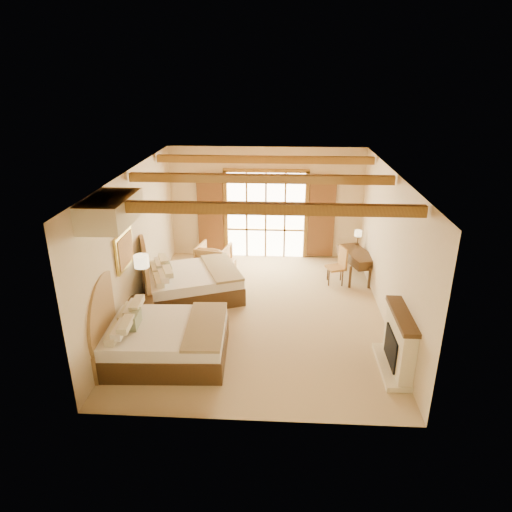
# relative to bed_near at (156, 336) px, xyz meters

# --- Properties ---
(floor) EXTENTS (7.00, 7.00, 0.00)m
(floor) POSITION_rel_bed_near_xyz_m (1.87, 1.87, -0.46)
(floor) COLOR tan
(floor) RESTS_ON ground
(wall_back) EXTENTS (5.50, 0.00, 5.50)m
(wall_back) POSITION_rel_bed_near_xyz_m (1.87, 5.37, 1.14)
(wall_back) COLOR beige
(wall_back) RESTS_ON ground
(wall_left) EXTENTS (0.00, 7.00, 7.00)m
(wall_left) POSITION_rel_bed_near_xyz_m (-0.88, 1.87, 1.14)
(wall_left) COLOR beige
(wall_left) RESTS_ON ground
(wall_right) EXTENTS (0.00, 7.00, 7.00)m
(wall_right) POSITION_rel_bed_near_xyz_m (4.62, 1.87, 1.14)
(wall_right) COLOR beige
(wall_right) RESTS_ON ground
(ceiling) EXTENTS (7.00, 7.00, 0.00)m
(ceiling) POSITION_rel_bed_near_xyz_m (1.87, 1.87, 2.74)
(ceiling) COLOR #B36F32
(ceiling) RESTS_ON ground
(ceiling_beams) EXTENTS (5.39, 4.60, 0.18)m
(ceiling_beams) POSITION_rel_bed_near_xyz_m (1.87, 1.87, 2.62)
(ceiling_beams) COLOR olive
(ceiling_beams) RESTS_ON ceiling
(french_doors) EXTENTS (3.95, 0.08, 2.60)m
(french_doors) POSITION_rel_bed_near_xyz_m (1.87, 5.31, 0.79)
(french_doors) COLOR white
(french_doors) RESTS_ON ground
(fireplace) EXTENTS (0.46, 1.40, 1.16)m
(fireplace) POSITION_rel_bed_near_xyz_m (4.47, -0.13, 0.06)
(fireplace) COLOR beige
(fireplace) RESTS_ON ground
(painting) EXTENTS (0.06, 0.95, 0.75)m
(painting) POSITION_rel_bed_near_xyz_m (-0.84, 1.12, 1.29)
(painting) COLOR #D9C050
(painting) RESTS_ON wall_left
(canopy_valance) EXTENTS (0.70, 1.40, 0.45)m
(canopy_valance) POSITION_rel_bed_near_xyz_m (-0.53, -0.13, 2.49)
(canopy_valance) COLOR beige
(canopy_valance) RESTS_ON ceiling
(bed_near) EXTENTS (2.36, 1.83, 1.51)m
(bed_near) POSITION_rel_bed_near_xyz_m (0.00, 0.00, 0.00)
(bed_near) COLOR #4F331A
(bed_near) RESTS_ON floor
(bed_far) EXTENTS (2.83, 2.40, 1.48)m
(bed_far) POSITION_rel_bed_near_xyz_m (0.02, 2.52, -0.01)
(bed_far) COLOR #4F331A
(bed_far) RESTS_ON floor
(nightstand) EXTENTS (0.66, 0.66, 0.62)m
(nightstand) POSITION_rel_bed_near_xyz_m (-0.62, 1.13, -0.14)
(nightstand) COLOR #4F331A
(nightstand) RESTS_ON floor
(floor_lamp) EXTENTS (0.32, 0.32, 1.50)m
(floor_lamp) POSITION_rel_bed_near_xyz_m (-0.63, 1.47, 0.82)
(floor_lamp) COLOR #3B281A
(floor_lamp) RESTS_ON floor
(armchair) EXTENTS (0.99, 1.01, 0.77)m
(armchair) POSITION_rel_bed_near_xyz_m (0.49, 4.15, -0.07)
(armchair) COLOR tan
(armchair) RESTS_ON floor
(ottoman) EXTENTS (0.56, 0.56, 0.35)m
(ottoman) POSITION_rel_bed_near_xyz_m (0.83, 4.01, -0.28)
(ottoman) COLOR #B1804E
(ottoman) RESTS_ON floor
(desk) EXTENTS (0.97, 1.46, 0.73)m
(desk) POSITION_rel_bed_near_xyz_m (4.32, 3.91, -0.07)
(desk) COLOR #4F331A
(desk) RESTS_ON floor
(desk_chair) EXTENTS (0.56, 0.54, 0.97)m
(desk_chair) POSITION_rel_bed_near_xyz_m (3.76, 3.54, -0.15)
(desk_chair) COLOR #B78941
(desk_chair) RESTS_ON floor
(desk_lamp) EXTENTS (0.20, 0.20, 0.40)m
(desk_lamp) POSITION_rel_bed_near_xyz_m (4.40, 4.50, 0.57)
(desk_lamp) COLOR #3B281A
(desk_lamp) RESTS_ON desk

